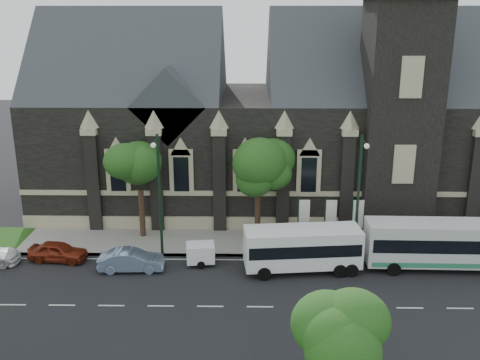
{
  "coord_description": "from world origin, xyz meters",
  "views": [
    {
      "loc": [
        2.25,
        -29.17,
        17.01
      ],
      "look_at": [
        1.7,
        6.0,
        6.15
      ],
      "focal_mm": 40.89,
      "sensor_mm": 36.0,
      "label": 1
    }
  ],
  "objects_px": {
    "tree_walk_left": "(143,167)",
    "box_trailer": "(200,253)",
    "street_lamp_near": "(359,190)",
    "tour_coach": "(451,244)",
    "banner_flag_right": "(356,217)",
    "sedan": "(131,260)",
    "banner_flag_left": "(302,217)",
    "shuttle_bus": "(303,247)",
    "tree_park_east": "(342,325)",
    "tree_walk_right": "(261,166)",
    "street_lamp_mid": "(159,189)",
    "banner_flag_center": "(329,217)",
    "car_far_red": "(58,251)"
  },
  "relations": [
    {
      "from": "banner_flag_right",
      "to": "sedan",
      "type": "bearing_deg",
      "value": -165.15
    },
    {
      "from": "tour_coach",
      "to": "tree_park_east",
      "type": "bearing_deg",
      "value": -123.04
    },
    {
      "from": "tree_walk_left",
      "to": "box_trailer",
      "type": "height_order",
      "value": "tree_walk_left"
    },
    {
      "from": "banner_flag_left",
      "to": "sedan",
      "type": "distance_m",
      "value": 12.83
    },
    {
      "from": "sedan",
      "to": "banner_flag_center",
      "type": "bearing_deg",
      "value": -76.18
    },
    {
      "from": "box_trailer",
      "to": "car_far_red",
      "type": "height_order",
      "value": "box_trailer"
    },
    {
      "from": "tree_park_east",
      "to": "tree_walk_right",
      "type": "relative_size",
      "value": 0.81
    },
    {
      "from": "street_lamp_mid",
      "to": "sedan",
      "type": "bearing_deg",
      "value": -126.23
    },
    {
      "from": "box_trailer",
      "to": "tree_walk_left",
      "type": "bearing_deg",
      "value": 126.66
    },
    {
      "from": "tour_coach",
      "to": "sedan",
      "type": "relative_size",
      "value": 2.6
    },
    {
      "from": "tree_park_east",
      "to": "tour_coach",
      "type": "xyz_separation_m",
      "value": [
        9.98,
        14.73,
        -2.78
      ]
    },
    {
      "from": "car_far_red",
      "to": "tree_walk_right",
      "type": "bearing_deg",
      "value": -66.46
    },
    {
      "from": "banner_flag_right",
      "to": "box_trailer",
      "type": "relative_size",
      "value": 1.39
    },
    {
      "from": "street_lamp_near",
      "to": "tour_coach",
      "type": "distance_m",
      "value": 7.18
    },
    {
      "from": "street_lamp_mid",
      "to": "banner_flag_center",
      "type": "height_order",
      "value": "street_lamp_mid"
    },
    {
      "from": "street_lamp_mid",
      "to": "banner_flag_center",
      "type": "bearing_deg",
      "value": 8.82
    },
    {
      "from": "banner_flag_left",
      "to": "shuttle_bus",
      "type": "height_order",
      "value": "banner_flag_left"
    },
    {
      "from": "tree_park_east",
      "to": "tree_walk_right",
      "type": "distance_m",
      "value": 20.29
    },
    {
      "from": "tree_walk_right",
      "to": "box_trailer",
      "type": "height_order",
      "value": "tree_walk_right"
    },
    {
      "from": "tour_coach",
      "to": "box_trailer",
      "type": "xyz_separation_m",
      "value": [
        -17.23,
        0.39,
        -0.98
      ]
    },
    {
      "from": "tree_walk_left",
      "to": "box_trailer",
      "type": "xyz_separation_m",
      "value": [
        4.73,
        -4.91,
        -4.88
      ]
    },
    {
      "from": "banner_flag_right",
      "to": "box_trailer",
      "type": "xyz_separation_m",
      "value": [
        -11.35,
        -3.21,
        -1.53
      ]
    },
    {
      "from": "box_trailer",
      "to": "sedan",
      "type": "relative_size",
      "value": 0.65
    },
    {
      "from": "tree_walk_right",
      "to": "banner_flag_center",
      "type": "relative_size",
      "value": 1.95
    },
    {
      "from": "banner_flag_left",
      "to": "shuttle_bus",
      "type": "bearing_deg",
      "value": -94.46
    },
    {
      "from": "tree_walk_right",
      "to": "tour_coach",
      "type": "xyz_separation_m",
      "value": [
        12.95,
        -5.31,
        -3.98
      ]
    },
    {
      "from": "tree_walk_left",
      "to": "shuttle_bus",
      "type": "distance_m",
      "value": 13.7
    },
    {
      "from": "street_lamp_near",
      "to": "sedan",
      "type": "xyz_separation_m",
      "value": [
        -15.71,
        -2.33,
        -4.38
      ]
    },
    {
      "from": "banner_flag_center",
      "to": "banner_flag_right",
      "type": "relative_size",
      "value": 1.0
    },
    {
      "from": "banner_flag_center",
      "to": "banner_flag_right",
      "type": "xyz_separation_m",
      "value": [
        2.0,
        0.0,
        0.0
      ]
    },
    {
      "from": "banner_flag_center",
      "to": "shuttle_bus",
      "type": "height_order",
      "value": "banner_flag_center"
    },
    {
      "from": "street_lamp_mid",
      "to": "tour_coach",
      "type": "relative_size",
      "value": 0.78
    },
    {
      "from": "banner_flag_left",
      "to": "banner_flag_center",
      "type": "xyz_separation_m",
      "value": [
        2.0,
        0.0,
        0.0
      ]
    },
    {
      "from": "banner_flag_left",
      "to": "banner_flag_center",
      "type": "height_order",
      "value": "same"
    },
    {
      "from": "banner_flag_right",
      "to": "tour_coach",
      "type": "bearing_deg",
      "value": -31.49
    },
    {
      "from": "tree_park_east",
      "to": "street_lamp_mid",
      "type": "distance_m",
      "value": 19.32
    },
    {
      "from": "street_lamp_near",
      "to": "tour_coach",
      "type": "bearing_deg",
      "value": -15.35
    },
    {
      "from": "tree_walk_left",
      "to": "tour_coach",
      "type": "distance_m",
      "value": 22.92
    },
    {
      "from": "box_trailer",
      "to": "banner_flag_right",
      "type": "bearing_deg",
      "value": 8.52
    },
    {
      "from": "tree_walk_right",
      "to": "street_lamp_near",
      "type": "height_order",
      "value": "street_lamp_near"
    },
    {
      "from": "street_lamp_mid",
      "to": "box_trailer",
      "type": "height_order",
      "value": "street_lamp_mid"
    },
    {
      "from": "tree_walk_right",
      "to": "shuttle_bus",
      "type": "height_order",
      "value": "tree_walk_right"
    },
    {
      "from": "tree_park_east",
      "to": "car_far_red",
      "type": "xyz_separation_m",
      "value": [
        -17.43,
        15.52,
        -3.91
      ]
    },
    {
      "from": "tree_walk_left",
      "to": "banner_flag_center",
      "type": "height_order",
      "value": "tree_walk_left"
    },
    {
      "from": "street_lamp_mid",
      "to": "banner_flag_right",
      "type": "height_order",
      "value": "street_lamp_mid"
    },
    {
      "from": "tree_walk_right",
      "to": "tour_coach",
      "type": "distance_m",
      "value": 14.55
    },
    {
      "from": "banner_flag_center",
      "to": "tour_coach",
      "type": "bearing_deg",
      "value": -24.56
    },
    {
      "from": "tree_walk_right",
      "to": "sedan",
      "type": "xyz_separation_m",
      "value": [
        -8.92,
        -5.95,
        -5.08
      ]
    },
    {
      "from": "street_lamp_near",
      "to": "sedan",
      "type": "bearing_deg",
      "value": -171.55
    },
    {
      "from": "tree_walk_left",
      "to": "box_trailer",
      "type": "bearing_deg",
      "value": -46.07
    }
  ]
}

